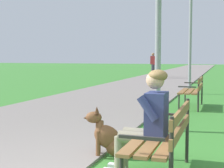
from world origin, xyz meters
name	(u,v)px	position (x,y,z in m)	size (l,w,h in m)	color
paved_path	(177,74)	(-2.30, 24.00, 0.02)	(4.15, 60.00, 0.04)	gray
park_bench_near	(164,135)	(0.72, 0.81, 0.51)	(0.55, 1.50, 0.85)	olive
park_bench_mid	(193,89)	(0.55, 6.39, 0.51)	(0.55, 1.50, 0.85)	olive
person_seated_on_near_bench	(147,119)	(0.52, 0.84, 0.68)	(0.74, 0.49, 1.25)	gray
dog_brown	(111,139)	(-0.12, 1.40, 0.26)	(0.81, 0.42, 0.71)	brown
lamp_post_near	(158,10)	(0.16, 3.28, 2.26)	(0.24, 0.24, 4.36)	gray
lamp_post_mid	(190,39)	(0.10, 9.84, 2.05)	(0.24, 0.24, 3.95)	gray
pedestrian_distant	(156,65)	(-2.76, 18.03, 0.84)	(0.32, 0.22, 1.65)	#383842
pedestrian_further_distant	(153,65)	(-3.23, 19.18, 0.84)	(0.32, 0.22, 1.65)	#383842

